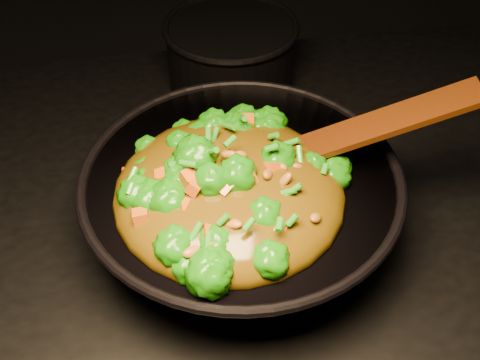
{
  "coord_description": "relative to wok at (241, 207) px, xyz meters",
  "views": [
    {
      "loc": [
        -0.03,
        -0.53,
        1.51
      ],
      "look_at": [
        0.06,
        -0.01,
        0.99
      ],
      "focal_mm": 45.0,
      "sensor_mm": 36.0,
      "label": 1
    }
  ],
  "objects": [
    {
      "name": "wok",
      "position": [
        0.0,
        0.0,
        0.0
      ],
      "size": [
        0.45,
        0.45,
        0.11
      ],
      "primitive_type": null,
      "rotation": [
        0.0,
        0.0,
        -0.2
      ],
      "color": "black",
      "rests_on": "stovetop"
    },
    {
      "name": "stir_fry",
      "position": [
        -0.02,
        -0.03,
        0.1
      ],
      "size": [
        0.34,
        0.34,
        0.09
      ],
      "primitive_type": null,
      "rotation": [
        0.0,
        0.0,
        0.33
      ],
      "color": "#1C7908",
      "rests_on": "wok"
    },
    {
      "name": "spatula",
      "position": [
        0.13,
        0.0,
        0.1
      ],
      "size": [
        0.28,
        0.07,
        0.12
      ],
      "primitive_type": "cube",
      "rotation": [
        0.0,
        -0.38,
        -0.1
      ],
      "color": "#331106",
      "rests_on": "wok"
    },
    {
      "name": "back_pot",
      "position": [
        0.04,
        0.34,
        0.01
      ],
      "size": [
        0.24,
        0.24,
        0.12
      ],
      "primitive_type": "cylinder",
      "rotation": [
        0.0,
        0.0,
        0.18
      ],
      "color": "black",
      "rests_on": "stovetop"
    }
  ]
}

